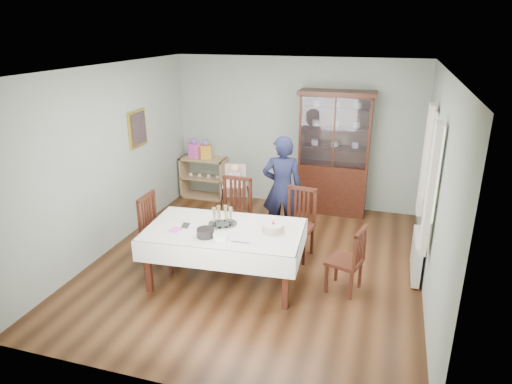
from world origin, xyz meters
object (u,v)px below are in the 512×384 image
at_px(birthday_cake, 273,228).
at_px(high_chair, 235,202).
at_px(gift_bag_pink, 194,149).
at_px(woman, 282,189).
at_px(chair_end_left, 162,245).
at_px(chair_far_right, 297,237).
at_px(sideboard, 204,178).
at_px(chair_end_right, 345,272).
at_px(china_cabinet, 334,152).
at_px(chair_far_left, 233,228).
at_px(gift_bag_orange, 206,150).
at_px(champagne_tray, 223,220).
at_px(dining_table, 225,255).

bearing_deg(birthday_cake, high_chair, 122.81).
bearing_deg(gift_bag_pink, woman, -33.20).
relative_size(chair_end_left, high_chair, 0.97).
xyz_separation_m(chair_far_right, chair_end_left, (-1.75, -0.82, 0.01)).
relative_size(sideboard, woman, 0.54).
distance_m(chair_end_right, woman, 1.79).
bearing_deg(china_cabinet, gift_bag_pink, 179.97).
bearing_deg(woman, chair_end_right, 119.68).
relative_size(chair_far_left, high_chair, 1.00).
distance_m(woman, gift_bag_orange, 2.28).
bearing_deg(sideboard, champagne_tray, -62.39).
distance_m(sideboard, high_chair, 1.50).
xyz_separation_m(chair_end_left, gift_bag_pink, (-0.68, 2.69, 0.66)).
distance_m(sideboard, gift_bag_orange, 0.57).
bearing_deg(high_chair, chair_far_left, -87.08).
distance_m(birthday_cake, gift_bag_pink, 3.61).
bearing_deg(chair_far_left, chair_far_right, 0.85).
height_order(dining_table, gift_bag_pink, gift_bag_pink).
bearing_deg(high_chair, china_cabinet, 21.76).
bearing_deg(chair_far_left, gift_bag_orange, 124.36).
height_order(chair_far_right, chair_end_right, chair_far_right).
bearing_deg(champagne_tray, chair_end_right, 4.30).
height_order(chair_far_left, chair_end_left, chair_far_left).
bearing_deg(champagne_tray, chair_far_right, 46.58).
distance_m(dining_table, sideboard, 3.23).
height_order(chair_far_left, woman, woman).
height_order(sideboard, chair_end_left, chair_end_left).
bearing_deg(gift_bag_pink, birthday_cake, -50.29).
distance_m(chair_far_right, gift_bag_pink, 3.14).
relative_size(high_chair, birthday_cake, 3.34).
bearing_deg(gift_bag_pink, dining_table, -59.48).
height_order(china_cabinet, chair_end_right, china_cabinet).
relative_size(dining_table, chair_end_right, 2.35).
height_order(sideboard, gift_bag_pink, gift_bag_pink).
height_order(china_cabinet, chair_end_left, china_cabinet).
relative_size(china_cabinet, chair_far_left, 2.04).
height_order(china_cabinet, chair_far_right, china_cabinet).
bearing_deg(champagne_tray, china_cabinet, 68.78).
relative_size(china_cabinet, birthday_cake, 6.82).
height_order(chair_end_left, champagne_tray, chair_end_left).
xyz_separation_m(sideboard, chair_far_right, (2.25, -1.89, -0.10)).
xyz_separation_m(dining_table, champagne_tray, (-0.06, 0.11, 0.45)).
bearing_deg(chair_end_right, birthday_cake, -64.75).
height_order(birthday_cake, gift_bag_orange, gift_bag_orange).
distance_m(chair_far_left, gift_bag_orange, 2.31).
height_order(chair_far_left, champagne_tray, chair_far_left).
xyz_separation_m(sideboard, chair_end_left, (0.51, -2.71, -0.09)).
xyz_separation_m(chair_far_right, gift_bag_pink, (-2.43, 1.87, 0.67)).
distance_m(chair_end_right, champagne_tray, 1.70).
bearing_deg(chair_far_right, champagne_tray, -125.59).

